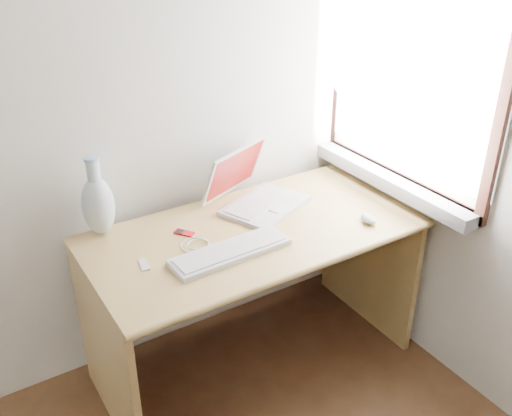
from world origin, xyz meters
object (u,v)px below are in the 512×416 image
laptop (260,192)px  external_keyboard (231,251)px  vase (98,204)px  desk (244,262)px

laptop → external_keyboard: size_ratio=0.90×
laptop → external_keyboard: 0.43m
laptop → vase: size_ratio=1.31×
desk → external_keyboard: (-0.17, -0.19, 0.22)m
desk → external_keyboard: 0.34m
external_keyboard → vase: 0.56m
desk → laptop: bearing=34.9°
desk → vase: vase is taller
desk → laptop: (0.14, 0.10, 0.26)m
vase → external_keyboard: bearing=-48.8°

